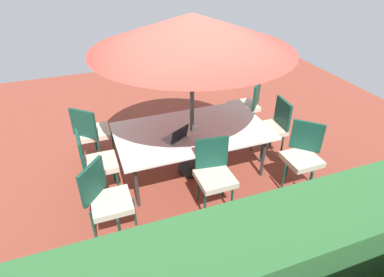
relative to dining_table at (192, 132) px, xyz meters
The scene contains 13 objects.
ground_plane 0.71m from the dining_table, ahead, with size 10.00×10.00×0.02m, color brown.
hedge_row 2.44m from the dining_table, 90.00° to the left, with size 6.30×0.67×1.34m, color #2D6633.
dining_table is the anchor object (origin of this frame).
patio_umbrella 1.44m from the dining_table, ahead, with size 2.61×2.61×2.37m.
chair_northeast 1.60m from the dining_table, 30.52° to the left, with size 0.58×0.58×0.98m.
chair_southwest 1.62m from the dining_table, 149.32° to the right, with size 0.59×0.59×0.98m.
chair_southeast 1.61m from the dining_table, 30.86° to the right, with size 0.59×0.59×0.98m.
chair_east 1.43m from the dining_table, ahead, with size 0.47×0.46×0.98m.
chair_north 0.82m from the dining_table, 90.74° to the left, with size 0.48×0.49×0.98m.
chair_west 1.39m from the dining_table, behind, with size 0.48×0.47×0.98m.
chair_northwest 1.60m from the dining_table, 147.71° to the left, with size 0.59×0.59×0.98m.
laptop 0.35m from the dining_table, 29.36° to the left, with size 0.40×0.37×0.21m.
cup 0.11m from the dining_table, 111.28° to the left, with size 0.07×0.07×0.10m, color white.
Camera 1 is at (1.40, 3.78, 3.14)m, focal length 29.99 mm.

